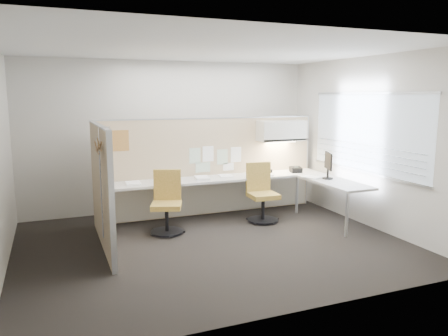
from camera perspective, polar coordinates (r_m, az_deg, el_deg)
name	(u,v)px	position (r m, az deg, el deg)	size (l,w,h in m)	color
floor	(213,244)	(6.55, -1.51, -9.89)	(5.50, 4.50, 0.01)	black
ceiling	(212,48)	(6.21, -1.62, 15.36)	(5.50, 4.50, 0.01)	white
wall_back	(171,136)	(8.37, -6.94, 4.15)	(5.50, 0.02, 2.80)	beige
wall_front	(294,177)	(4.22, 9.12, -1.15)	(5.50, 0.02, 2.80)	beige
wall_right	(367,142)	(7.63, 18.23, 3.23)	(0.02, 4.50, 2.80)	beige
window_pane	(367,133)	(7.60, 18.15, 4.35)	(0.01, 2.80, 1.30)	#AABAC6
partition_back	(210,167)	(7.98, -1.83, 0.16)	(4.10, 0.06, 1.75)	tan
partition_left	(102,187)	(6.46, -15.71, -2.42)	(0.06, 2.20, 1.75)	tan
desk	(239,185)	(7.74, 2.04, -2.20)	(4.00, 2.07, 0.73)	beige
overhead_bin	(281,131)	(8.27, 7.50, 4.85)	(0.90, 0.36, 0.38)	beige
task_light_strip	(281,142)	(8.29, 7.47, 3.40)	(0.60, 0.06, 0.02)	#FFEABF
pinned_papers	(215,158)	(7.95, -1.22, 1.28)	(1.01, 0.00, 0.47)	#8CBF8C
poster	(120,141)	(7.48, -13.37, 3.49)	(0.28, 0.00, 0.35)	orange
chair_left	(167,204)	(7.00, -7.47, -4.73)	(0.59, 0.60, 0.98)	black
chair_right	(261,195)	(7.61, 4.92, -3.48)	(0.53, 0.53, 1.00)	black
monitor	(328,164)	(7.75, 13.45, 0.54)	(0.19, 0.42, 0.46)	black
phone	(296,170)	(8.33, 9.33, -0.22)	(0.24, 0.23, 0.12)	black
stapler	(258,173)	(8.06, 4.41, -0.63)	(0.14, 0.04, 0.05)	black
tape_dispenser	(269,171)	(8.24, 5.96, -0.41)	(0.10, 0.06, 0.06)	black
coat_hook	(99,156)	(5.71, -16.02, 1.46)	(0.18, 0.48, 1.42)	silver
paper_stack_0	(133,183)	(7.30, -11.80, -1.96)	(0.23, 0.30, 0.03)	white
paper_stack_1	(168,180)	(7.49, -7.39, -1.57)	(0.23, 0.30, 0.02)	white
paper_stack_2	(202,178)	(7.57, -2.89, -1.31)	(0.23, 0.30, 0.04)	white
paper_stack_3	(226,176)	(7.84, 0.21, -1.02)	(0.23, 0.30, 0.02)	white
paper_stack_4	(264,174)	(7.98, 5.28, -0.85)	(0.23, 0.30, 0.03)	white
paper_stack_5	(311,177)	(7.85, 11.36, -1.19)	(0.23, 0.30, 0.02)	white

